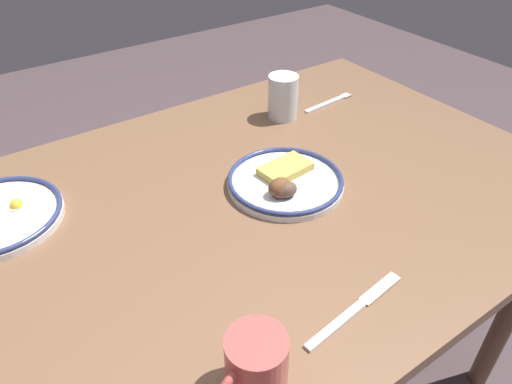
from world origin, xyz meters
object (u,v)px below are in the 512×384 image
object	(u,v)px
coffee_mug	(255,366)
butter_knife	(355,309)
plate_center_pancakes	(285,181)
drinking_glass	(283,99)
fork_near	(329,103)

from	to	relation	value
coffee_mug	butter_knife	world-z (taller)	coffee_mug
plate_center_pancakes	drinking_glass	bearing A→B (deg)	-126.25
plate_center_pancakes	coffee_mug	xyz separation A→B (m)	(0.32, 0.35, 0.04)
coffee_mug	drinking_glass	xyz separation A→B (m)	(-0.51, -0.61, -0.00)
coffee_mug	butter_knife	bearing A→B (deg)	-174.80
coffee_mug	fork_near	distance (m)	0.90
plate_center_pancakes	coffee_mug	size ratio (longest dim) A/B	2.14
coffee_mug	plate_center_pancakes	bearing A→B (deg)	-132.47
plate_center_pancakes	fork_near	world-z (taller)	plate_center_pancakes
coffee_mug	fork_near	xyz separation A→B (m)	(-0.67, -0.60, -0.05)
plate_center_pancakes	coffee_mug	bearing A→B (deg)	47.53
coffee_mug	butter_knife	xyz separation A→B (m)	(-0.21, -0.02, -0.05)
plate_center_pancakes	fork_near	xyz separation A→B (m)	(-0.35, -0.25, -0.01)
plate_center_pancakes	drinking_glass	xyz separation A→B (m)	(-0.19, -0.26, 0.04)
drinking_glass	fork_near	world-z (taller)	drinking_glass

